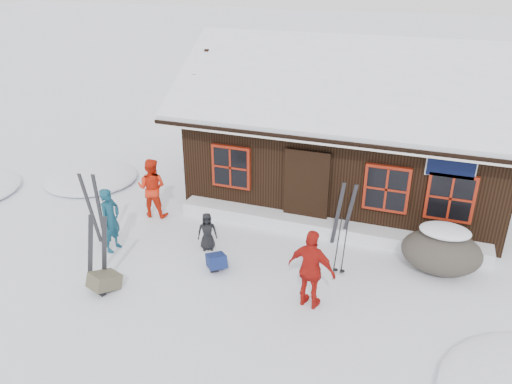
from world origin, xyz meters
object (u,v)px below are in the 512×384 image
at_px(skier_orange_left, 152,188).
at_px(ski_poles, 341,248).
at_px(backpack_olive, 105,284).
at_px(skier_crouched, 207,232).
at_px(skier_teal, 111,220).
at_px(boulder, 442,251).
at_px(backpack_blue, 216,263).
at_px(ski_pair_left, 97,252).
at_px(skier_orange_right, 311,270).

height_order(skier_orange_left, ski_poles, skier_orange_left).
bearing_deg(backpack_olive, skier_orange_left, 123.23).
bearing_deg(ski_poles, skier_crouched, -179.34).
bearing_deg(backpack_olive, skier_teal, 138.10).
relative_size(boulder, backpack_blue, 3.32).
height_order(skier_crouched, ski_poles, ski_poles).
bearing_deg(skier_teal, skier_crouched, -65.90).
relative_size(ski_pair_left, backpack_olive, 2.93).
relative_size(skier_orange_right, backpack_blue, 3.26).
bearing_deg(skier_orange_left, ski_poles, 160.31).
distance_m(skier_teal, backpack_olive, 1.73).
height_order(ski_pair_left, backpack_olive, ski_pair_left).
bearing_deg(skier_orange_left, backpack_blue, 137.39).
height_order(skier_crouched, boulder, boulder).
relative_size(skier_orange_right, boulder, 0.98).
distance_m(skier_orange_right, ski_poles, 1.32).
relative_size(skier_crouched, boulder, 0.55).
xyz_separation_m(boulder, ski_pair_left, (-6.61, -2.94, 0.29)).
relative_size(skier_orange_left, boulder, 0.94).
xyz_separation_m(skier_teal, skier_orange_right, (4.83, -0.47, 0.06)).
height_order(boulder, ski_pair_left, ski_pair_left).
relative_size(skier_orange_right, skier_crouched, 1.80).
height_order(skier_orange_left, skier_orange_right, skier_orange_right).
bearing_deg(backpack_blue, skier_teal, 143.68).
bearing_deg(skier_crouched, boulder, -16.51).
xyz_separation_m(skier_orange_left, boulder, (7.18, -0.16, -0.30)).
bearing_deg(ski_pair_left, skier_crouched, 27.80).
xyz_separation_m(skier_crouched, boulder, (5.12, 0.90, 0.04)).
height_order(skier_orange_left, backpack_blue, skier_orange_left).
bearing_deg(skier_teal, boulder, -73.17).
bearing_deg(backpack_olive, ski_pair_left, 161.49).
bearing_deg(backpack_olive, boulder, 45.75).
distance_m(skier_crouched, backpack_blue, 0.94).
distance_m(skier_orange_right, skier_crouched, 3.06).
relative_size(skier_teal, skier_crouched, 1.68).
bearing_deg(skier_teal, backpack_blue, -84.85).
bearing_deg(skier_orange_right, skier_orange_left, -14.32).
height_order(skier_teal, boulder, skier_teal).
bearing_deg(backpack_blue, ski_pair_left, 175.73).
height_order(skier_orange_right, ski_poles, skier_orange_right).
bearing_deg(ski_poles, skier_orange_right, -104.19).
bearing_deg(skier_orange_right, skier_crouched, -12.89).
bearing_deg(ski_pair_left, skier_teal, 88.05).
bearing_deg(skier_crouched, backpack_blue, -79.17).
relative_size(skier_orange_left, backpack_olive, 2.79).
relative_size(skier_orange_left, ski_pair_left, 0.95).
bearing_deg(backpack_blue, skier_crouched, 89.63).
xyz_separation_m(skier_orange_left, ski_pair_left, (0.57, -3.10, -0.01)).
height_order(skier_orange_left, skier_crouched, skier_orange_left).
xyz_separation_m(skier_orange_right, ski_poles, (0.32, 1.27, -0.18)).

